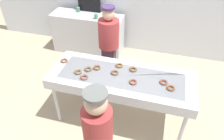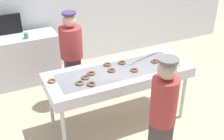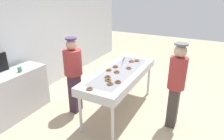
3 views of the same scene
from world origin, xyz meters
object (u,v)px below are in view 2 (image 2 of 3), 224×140
(chocolate_donut_7, at_px, (107,64))
(paper_cup_1, at_px, (26,36))
(chocolate_donut_0, at_px, (91,73))
(chocolate_donut_9, at_px, (134,70))
(worker_baker, at_px, (72,53))
(fryer_conveyor, at_px, (119,75))
(menu_display, at_px, (6,25))
(chocolate_donut_10, at_px, (164,62))
(customer_waiting, at_px, (163,114))
(chocolate_donut_8, at_px, (111,70))
(chocolate_donut_6, at_px, (91,84))
(chocolate_donut_3, at_px, (155,61))
(prep_counter, at_px, (14,62))
(chocolate_donut_4, at_px, (122,62))
(chocolate_donut_5, at_px, (52,81))
(chocolate_donut_1, at_px, (85,77))
(chocolate_donut_2, at_px, (80,83))

(chocolate_donut_7, xyz_separation_m, paper_cup_1, (-0.91, 1.54, 0.05))
(chocolate_donut_0, distance_m, chocolate_donut_9, 0.63)
(paper_cup_1, bearing_deg, chocolate_donut_0, -70.67)
(chocolate_donut_7, bearing_deg, worker_baker, 119.40)
(fryer_conveyor, relative_size, worker_baker, 1.32)
(menu_display, bearing_deg, chocolate_donut_0, -66.78)
(chocolate_donut_10, bearing_deg, customer_waiting, -124.21)
(chocolate_donut_9, bearing_deg, chocolate_donut_8, 156.62)
(chocolate_donut_6, distance_m, menu_display, 2.43)
(worker_baker, bearing_deg, chocolate_donut_6, 76.02)
(chocolate_donut_8, bearing_deg, customer_waiting, -83.70)
(chocolate_donut_3, bearing_deg, prep_counter, 135.24)
(fryer_conveyor, distance_m, chocolate_donut_0, 0.43)
(chocolate_donut_3, distance_m, chocolate_donut_4, 0.51)
(chocolate_donut_5, height_order, chocolate_donut_9, same)
(chocolate_donut_8, distance_m, worker_baker, 0.89)
(chocolate_donut_0, bearing_deg, chocolate_donut_5, 176.86)
(fryer_conveyor, bearing_deg, chocolate_donut_1, 179.62)
(chocolate_donut_0, bearing_deg, menu_display, 113.22)
(fryer_conveyor, height_order, chocolate_donut_8, chocolate_donut_8)
(chocolate_donut_5, xyz_separation_m, menu_display, (-0.30, 1.99, 0.18))
(chocolate_donut_3, height_order, chocolate_donut_6, same)
(chocolate_donut_5, distance_m, paper_cup_1, 1.66)
(chocolate_donut_1, xyz_separation_m, chocolate_donut_3, (1.14, 0.00, 0.00))
(chocolate_donut_0, distance_m, prep_counter, 2.07)
(fryer_conveyor, height_order, chocolate_donut_6, chocolate_donut_6)
(chocolate_donut_10, height_order, menu_display, menu_display)
(chocolate_donut_10, height_order, prep_counter, chocolate_donut_10)
(menu_display, bearing_deg, chocolate_donut_5, -81.42)
(chocolate_donut_0, bearing_deg, chocolate_donut_10, -8.16)
(prep_counter, bearing_deg, chocolate_donut_3, -44.76)
(chocolate_donut_1, relative_size, chocolate_donut_2, 1.00)
(chocolate_donut_1, relative_size, chocolate_donut_7, 1.00)
(chocolate_donut_6, height_order, worker_baker, worker_baker)
(chocolate_donut_0, distance_m, chocolate_donut_5, 0.57)
(chocolate_donut_4, height_order, chocolate_donut_10, same)
(chocolate_donut_6, bearing_deg, chocolate_donut_2, 145.49)
(chocolate_donut_7, height_order, customer_waiting, customer_waiting)
(chocolate_donut_9, bearing_deg, chocolate_donut_4, 101.18)
(prep_counter, height_order, menu_display, menu_display)
(paper_cup_1, bearing_deg, customer_waiting, -70.52)
(chocolate_donut_0, xyz_separation_m, prep_counter, (-0.87, 1.81, -0.48))
(chocolate_donut_9, bearing_deg, fryer_conveyor, 152.07)
(chocolate_donut_3, height_order, paper_cup_1, paper_cup_1)
(chocolate_donut_7, bearing_deg, chocolate_donut_3, -16.88)
(paper_cup_1, relative_size, menu_display, 0.20)
(chocolate_donut_5, height_order, chocolate_donut_6, same)
(chocolate_donut_3, distance_m, chocolate_donut_7, 0.73)
(chocolate_donut_3, height_order, chocolate_donut_10, same)
(chocolate_donut_3, relative_size, worker_baker, 0.07)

